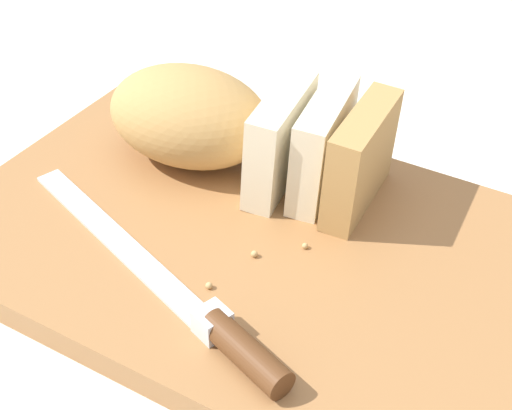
% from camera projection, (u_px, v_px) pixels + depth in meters
% --- Properties ---
extents(ground_plane, '(3.00, 3.00, 0.00)m').
position_uv_depth(ground_plane, '(256.00, 258.00, 0.58)').
color(ground_plane, silver).
extents(cutting_board, '(0.47, 0.30, 0.02)m').
position_uv_depth(cutting_board, '(256.00, 247.00, 0.57)').
color(cutting_board, '#9E6B3D').
rests_on(cutting_board, ground_plane).
extents(bread_loaf, '(0.24, 0.12, 0.08)m').
position_uv_depth(bread_loaf, '(233.00, 127.00, 0.61)').
color(bread_loaf, tan).
rests_on(bread_loaf, cutting_board).
extents(bread_knife, '(0.28, 0.12, 0.02)m').
position_uv_depth(bread_knife, '(203.00, 315.00, 0.49)').
color(bread_knife, silver).
rests_on(bread_knife, cutting_board).
extents(crumb_near_knife, '(0.00, 0.00, 0.00)m').
position_uv_depth(crumb_near_knife, '(254.00, 254.00, 0.54)').
color(crumb_near_knife, tan).
rests_on(crumb_near_knife, cutting_board).
extents(crumb_near_loaf, '(0.00, 0.00, 0.00)m').
position_uv_depth(crumb_near_loaf, '(214.00, 288.00, 0.52)').
color(crumb_near_loaf, tan).
rests_on(crumb_near_loaf, cutting_board).
extents(crumb_stray_left, '(0.00, 0.00, 0.00)m').
position_uv_depth(crumb_stray_left, '(305.00, 246.00, 0.55)').
color(crumb_stray_left, tan).
rests_on(crumb_stray_left, cutting_board).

